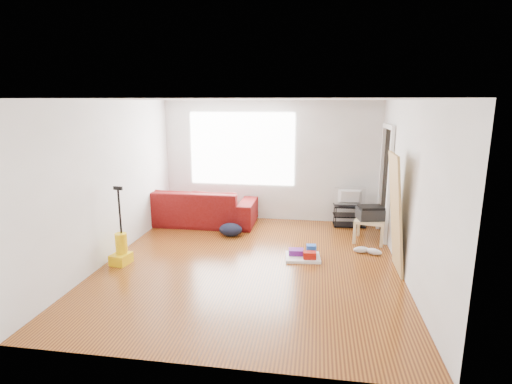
# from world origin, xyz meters

# --- Properties ---
(room) EXTENTS (4.51, 5.01, 2.51)m
(room) POSITION_xyz_m (0.07, 0.15, 1.25)
(room) COLOR #4C2411
(room) RESTS_ON ground
(sofa) EXTENTS (2.51, 0.98, 0.73)m
(sofa) POSITION_xyz_m (-1.50, 1.95, 0.00)
(sofa) COLOR #520706
(sofa) RESTS_ON ground
(tv_stand) EXTENTS (0.65, 0.40, 0.43)m
(tv_stand) POSITION_xyz_m (1.65, 2.22, 0.22)
(tv_stand) COLOR black
(tv_stand) RESTS_ON ground
(tv) EXTENTS (0.60, 0.08, 0.35)m
(tv) POSITION_xyz_m (1.65, 2.22, 0.61)
(tv) COLOR black
(tv) RESTS_ON tv_stand
(side_table) EXTENTS (0.62, 0.62, 0.42)m
(side_table) POSITION_xyz_m (1.95, 1.34, 0.35)
(side_table) COLOR tan
(side_table) RESTS_ON ground
(printer) EXTENTS (0.52, 0.44, 0.24)m
(printer) POSITION_xyz_m (1.95, 1.34, 0.53)
(printer) COLOR black
(printer) RESTS_ON side_table
(bucket) EXTENTS (0.35, 0.35, 0.29)m
(bucket) POSITION_xyz_m (-0.82, 1.78, 0.00)
(bucket) COLOR navy
(bucket) RESTS_ON ground
(toilet_paper) EXTENTS (0.12, 0.12, 0.11)m
(toilet_paper) POSITION_xyz_m (-0.85, 1.75, 0.20)
(toilet_paper) COLOR white
(toilet_paper) RESTS_ON bucket
(cleaning_tray) EXTENTS (0.59, 0.49, 0.20)m
(cleaning_tray) POSITION_xyz_m (0.81, 0.35, 0.06)
(cleaning_tray) COLOR white
(cleaning_tray) RESTS_ON ground
(backpack) EXTENTS (0.46, 0.38, 0.24)m
(backpack) POSITION_xyz_m (-0.59, 1.26, 0.00)
(backpack) COLOR black
(backpack) RESTS_ON ground
(sneakers) EXTENTS (0.48, 0.24, 0.11)m
(sneakers) POSITION_xyz_m (1.85, 0.71, 0.05)
(sneakers) COLOR silver
(sneakers) RESTS_ON ground
(vacuum) EXTENTS (0.30, 0.33, 1.22)m
(vacuum) POSITION_xyz_m (-2.00, -0.28, 0.23)
(vacuum) COLOR yellow
(vacuum) RESTS_ON ground
(door_panel) EXTENTS (0.22, 0.71, 1.76)m
(door_panel) POSITION_xyz_m (2.13, 0.10, 0.00)
(door_panel) COLOR #AE8246
(door_panel) RESTS_ON ground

